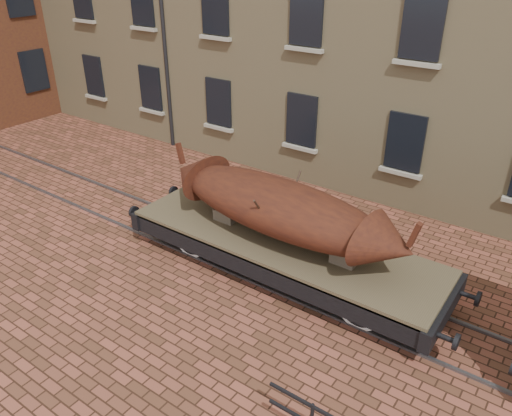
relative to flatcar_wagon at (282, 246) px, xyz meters
The scene contains 4 objects.
ground 0.83m from the flatcar_wagon, ahead, with size 90.00×90.00×0.00m, color #53301F.
rail_track 0.80m from the flatcar_wagon, ahead, with size 30.00×1.52×0.06m.
flatcar_wagon is the anchor object (origin of this frame).
iron_boat 1.05m from the flatcar_wagon, behind, with size 6.80×2.26×1.62m.
Camera 1 is at (5.41, -8.70, 7.36)m, focal length 35.00 mm.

